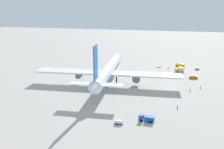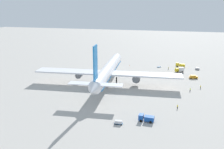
{
  "view_description": "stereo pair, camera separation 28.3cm",
  "coord_description": "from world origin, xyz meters",
  "views": [
    {
      "loc": [
        -122.86,
        -35.25,
        40.58
      ],
      "look_at": [
        -2.53,
        -2.83,
        5.67
      ],
      "focal_mm": 39.49,
      "sensor_mm": 36.0,
      "label": 1
    },
    {
      "loc": [
        -122.78,
        -35.52,
        40.58
      ],
      "look_at": [
        -2.53,
        -2.83,
        5.67
      ],
      "focal_mm": 39.49,
      "sensor_mm": 36.0,
      "label": 2
    }
  ],
  "objects": [
    {
      "name": "baggage_cart_2",
      "position": [
        -45.51,
        -16.9,
        0.75
      ],
      "size": [
        1.67,
        3.63,
        1.35
      ],
      "color": "#26598C",
      "rests_on": "ground"
    },
    {
      "name": "ground_worker_4",
      "position": [
        -2.43,
        -42.63,
        0.86
      ],
      "size": [
        0.41,
        0.41,
        1.69
      ],
      "color": "black",
      "rests_on": "ground"
    },
    {
      "name": "traffic_cone_1",
      "position": [
        43.92,
        8.9,
        0.28
      ],
      "size": [
        0.36,
        0.36,
        0.55
      ],
      "primitive_type": "cone",
      "color": "orange",
      "rests_on": "ground"
    },
    {
      "name": "ground_worker_1",
      "position": [
        3.11,
        -47.82,
        0.87
      ],
      "size": [
        0.56,
        0.56,
        1.7
      ],
      "color": "#3F3F47",
      "rests_on": "ground"
    },
    {
      "name": "baggage_cart_0",
      "position": [
        43.15,
        -23.8,
        0.27
      ],
      "size": [
        3.07,
        2.73,
        0.4
      ],
      "color": "#26598C",
      "rests_on": "ground"
    },
    {
      "name": "service_truck_0",
      "position": [
        47.76,
        -37.64,
        1.4
      ],
      "size": [
        3.3,
        6.25,
        2.72
      ],
      "color": "yellow",
      "rests_on": "ground"
    },
    {
      "name": "airliner",
      "position": [
        -1.43,
        -0.28,
        7.21
      ],
      "size": [
        72.36,
        77.47,
        25.03
      ],
      "color": "white",
      "rests_on": "ground"
    },
    {
      "name": "traffic_cone_3",
      "position": [
        42.83,
        -3.43,
        0.28
      ],
      "size": [
        0.36,
        0.36,
        0.55
      ],
      "primitive_type": "cone",
      "color": "orange",
      "rests_on": "ground"
    },
    {
      "name": "service_van",
      "position": [
        20.96,
        -45.11,
        1.03
      ],
      "size": [
        2.72,
        4.92,
        1.97
      ],
      "color": "orange",
      "rests_on": "ground"
    },
    {
      "name": "baggage_cart_1",
      "position": [
        42.93,
        -48.62,
        0.82
      ],
      "size": [
        2.43,
        3.22,
        1.5
      ],
      "color": "#595B60",
      "rests_on": "ground"
    },
    {
      "name": "ground_plane",
      "position": [
        0.0,
        0.0,
        0.0
      ],
      "size": [
        600.0,
        600.0,
        0.0
      ],
      "primitive_type": "plane",
      "color": "#ADA8A0"
    },
    {
      "name": "service_truck_1",
      "position": [
        33.68,
        -37.34,
        1.67
      ],
      "size": [
        4.26,
        5.77,
        3.09
      ],
      "color": "yellow",
      "rests_on": "ground"
    },
    {
      "name": "ground_worker_3",
      "position": [
        38.67,
        -30.19,
        0.85
      ],
      "size": [
        0.46,
        0.46,
        1.67
      ],
      "color": "navy",
      "rests_on": "ground"
    },
    {
      "name": "ground_worker_0",
      "position": [
        19.99,
        -35.72,
        0.89
      ],
      "size": [
        0.56,
        0.56,
        1.75
      ],
      "color": "#3F3F47",
      "rests_on": "ground"
    },
    {
      "name": "service_truck_2",
      "position": [
        -40.68,
        -26.06,
        1.3
      ],
      "size": [
        2.8,
        5.63,
        2.45
      ],
      "color": "#194CA5",
      "rests_on": "ground"
    },
    {
      "name": "ground_worker_2",
      "position": [
        -25.92,
        -36.9,
        0.9
      ],
      "size": [
        0.45,
        0.45,
        1.76
      ],
      "color": "black",
      "rests_on": "ground"
    }
  ]
}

